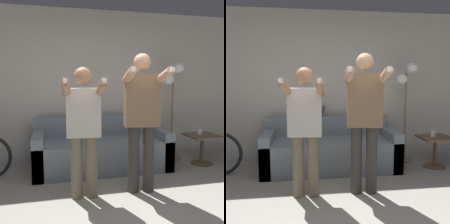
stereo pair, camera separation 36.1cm
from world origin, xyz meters
The scene contains 8 objects.
wall_back centered at (0.00, 2.50, 1.30)m, with size 10.00×0.05×2.60m.
couch centered at (0.03, 1.91, 0.28)m, with size 2.08×0.91×0.79m.
person_left centered at (-0.38, 0.89, 0.89)m, with size 0.51×0.69×1.55m.
person_right centered at (0.33, 0.89, 0.99)m, with size 0.55×0.72×1.72m.
cat centered at (-0.18, 2.27, 0.88)m, with size 0.41×0.14×0.18m.
floor_lamp centered at (1.37, 2.14, 1.25)m, with size 0.37×0.35×1.71m.
side_table centered at (1.72, 1.72, 0.36)m, with size 0.50×0.50×0.50m.
cup centered at (1.69, 1.77, 0.54)m, with size 0.08×0.08×0.09m.
Camera 2 is at (-0.41, -2.15, 1.39)m, focal length 42.00 mm.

